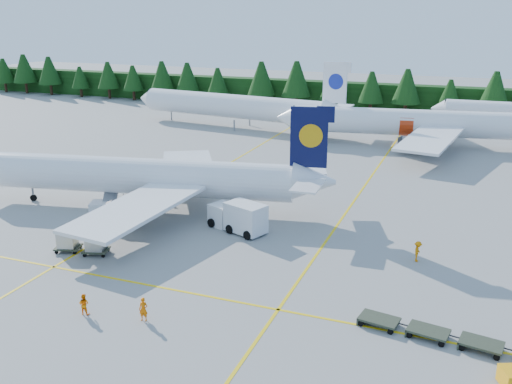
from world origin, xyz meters
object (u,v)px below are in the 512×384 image
(airstairs, at_px, (110,203))
(service_truck, at_px, (237,216))
(airliner_navy, at_px, (133,176))
(airliner_red, at_px, (402,123))

(airstairs, xyz_separation_m, service_truck, (15.17, -0.50, 0.71))
(airstairs, distance_m, service_truck, 15.20)
(airliner_navy, relative_size, airstairs, 6.65)
(airliner_navy, xyz_separation_m, airliner_red, (23.16, 41.35, 0.20))
(airliner_navy, distance_m, service_truck, 13.64)
(airliner_red, bearing_deg, service_truck, -111.28)
(airliner_navy, xyz_separation_m, airstairs, (-1.90, -1.91, -2.72))
(airliner_navy, relative_size, service_truck, 6.00)
(airliner_red, xyz_separation_m, service_truck, (-9.89, -43.77, -2.21))
(airliner_red, xyz_separation_m, airstairs, (-25.06, -43.27, -2.92))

